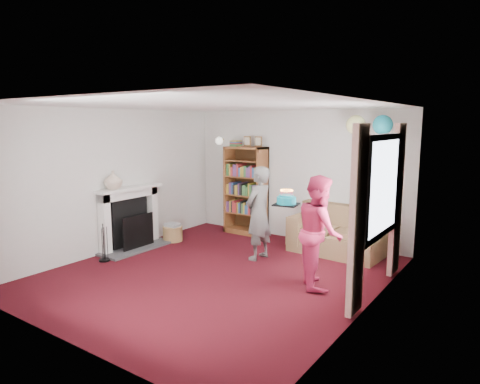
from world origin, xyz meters
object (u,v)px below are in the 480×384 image
Objects in this scene: bookcase at (247,191)px; birthday_cake at (286,200)px; sofa at (338,235)px; person_magenta at (319,231)px; person_striped at (259,213)px.

bookcase reaches higher than birthday_cake.
person_magenta is (0.37, -1.62, 0.47)m from sofa.
person_magenta is 4.66× the size of birthday_cake.
person_striped is at bearing -127.84° from sofa.
birthday_cake is at bearing 61.70° from person_striped.
bookcase reaches higher than sofa.
birthday_cake is (-0.54, 0.03, 0.37)m from person_magenta.
sofa is at bearing 83.98° from birthday_cake.
bookcase is 2.67m from birthday_cake.
person_magenta is (1.33, -0.54, 0.00)m from person_striped.
person_magenta reaches higher than person_striped.
bookcase is 1.28× the size of person_magenta.
birthday_cake is (1.92, -1.83, 0.27)m from bookcase.
person_striped is at bearing 33.77° from person_magenta.
person_striped is 1.43m from person_magenta.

